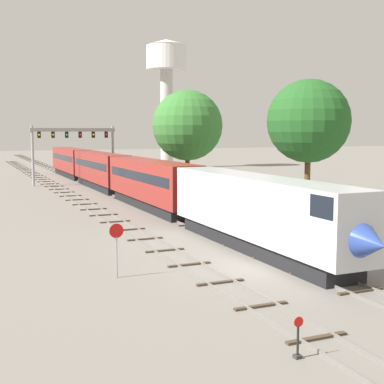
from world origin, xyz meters
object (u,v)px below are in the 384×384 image
switch_stand (298,343)px  trackside_tree_mid (187,126)px  passenger_train (121,174)px  signal_gantry (74,141)px  water_tower (166,71)px  stop_sign (117,243)px  trackside_tree_left (309,121)px

switch_stand → trackside_tree_mid: bearing=71.4°
passenger_train → signal_gantry: (-2.25, 16.49, 3.64)m
water_tower → switch_stand: 98.12m
switch_stand → water_tower: bearing=71.9°
stop_sign → water_tower: bearing=67.5°
passenger_train → water_tower: size_ratio=3.15×
passenger_train → trackside_tree_left: 23.42m
switch_stand → trackside_tree_left: size_ratio=0.12×
signal_gantry → trackside_tree_left: trackside_tree_left is taller
passenger_train → water_tower: 53.24m
water_tower → trackside_tree_left: size_ratio=2.11×
trackside_tree_mid → water_tower: bearing=72.5°
water_tower → trackside_tree_mid: 47.96m
trackside_tree_left → trackside_tree_mid: (-4.62, 18.76, -0.23)m
signal_gantry → water_tower: bearing=48.6°
trackside_tree_mid → trackside_tree_left: bearing=-76.2°
stop_sign → trackside_tree_left: size_ratio=0.23×
stop_sign → switch_stand: bearing=-76.7°
signal_gantry → trackside_tree_mid: size_ratio=0.95×
switch_stand → trackside_tree_left: trackside_tree_left is taller
water_tower → passenger_train: bearing=-116.9°
signal_gantry → water_tower: water_tower is taller
trackside_tree_left → switch_stand: bearing=-125.9°
signal_gantry → passenger_train: bearing=-82.2°
passenger_train → stop_sign: size_ratio=29.07×
passenger_train → switch_stand: bearing=-98.7°
switch_stand → trackside_tree_mid: (15.84, 47.06, 7.86)m
water_tower → switch_stand: (-29.82, -91.38, -19.69)m
stop_sign → passenger_train: bearing=73.8°
trackside_tree_left → water_tower: bearing=81.6°
passenger_train → switch_stand: (-7.10, -46.56, -2.08)m
water_tower → trackside_tree_mid: water_tower is taller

